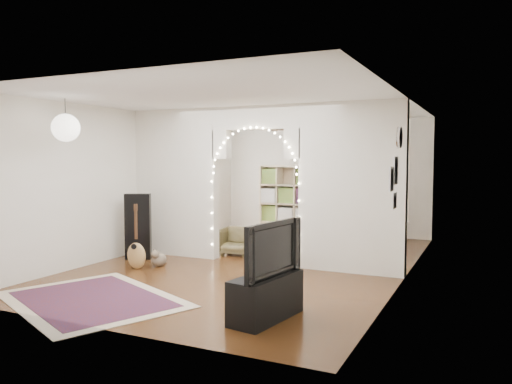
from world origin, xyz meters
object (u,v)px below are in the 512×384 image
at_px(acoustic_guitar, 136,245).
at_px(dining_chair_left, 237,241).
at_px(floor_speaker, 269,250).
at_px(dining_table, 344,211).
at_px(dining_chair_right, 323,230).
at_px(bookcase, 297,204).
at_px(media_console, 266,297).

height_order(acoustic_guitar, dining_chair_left, acoustic_guitar).
height_order(floor_speaker, dining_table, floor_speaker).
distance_m(floor_speaker, dining_chair_right, 3.49).
distance_m(acoustic_guitar, bookcase, 3.85).
height_order(acoustic_guitar, media_console, acoustic_guitar).
xyz_separation_m(acoustic_guitar, dining_table, (2.42, 3.86, 0.29)).
bearing_deg(floor_speaker, dining_chair_right, 115.33).
xyz_separation_m(floor_speaker, bookcase, (-0.66, 2.98, 0.43)).
xyz_separation_m(floor_speaker, dining_table, (0.29, 3.31, 0.29)).
xyz_separation_m(acoustic_guitar, floor_speaker, (2.13, 0.55, 0.00)).
relative_size(dining_chair_left, dining_chair_right, 1.09).
bearing_deg(acoustic_guitar, media_console, -42.69).
height_order(floor_speaker, media_console, floor_speaker).
xyz_separation_m(floor_speaker, dining_chair_right, (-0.23, 3.48, -0.16)).
bearing_deg(media_console, acoustic_guitar, 163.96).
bearing_deg(acoustic_guitar, dining_chair_right, 47.41).
xyz_separation_m(dining_table, dining_chair_left, (-1.49, -2.09, -0.42)).
relative_size(floor_speaker, dining_chair_left, 1.41).
height_order(bookcase, dining_chair_right, bookcase).
xyz_separation_m(floor_speaker, media_console, (0.82, -1.95, -0.15)).
bearing_deg(media_console, dining_chair_right, 110.29).
xyz_separation_m(floor_speaker, dining_chair_left, (-1.20, 1.21, -0.14)).
bearing_deg(dining_chair_right, acoustic_guitar, -102.61).
bearing_deg(dining_chair_left, media_console, -65.60).
height_order(floor_speaker, dining_chair_right, floor_speaker).
distance_m(bookcase, dining_table, 1.01).
relative_size(media_console, bookcase, 0.60).
height_order(dining_chair_left, dining_chair_right, dining_chair_left).
bearing_deg(floor_speaker, dining_chair_left, 156.33).
distance_m(media_console, dining_table, 5.30).
bearing_deg(floor_speaker, bookcase, 124.12).
height_order(acoustic_guitar, floor_speaker, acoustic_guitar).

